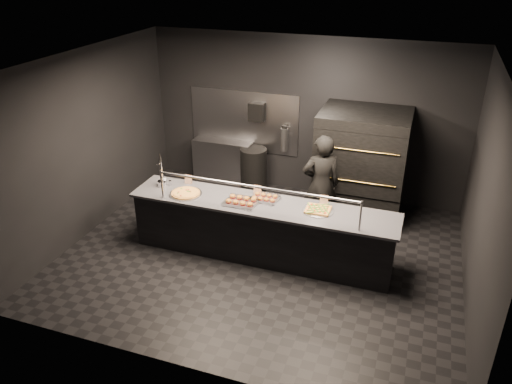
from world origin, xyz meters
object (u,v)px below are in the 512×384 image
pizza_oven (361,164)px  worker (321,185)px  slider_tray_a (241,201)px  trash_bin (254,170)px  prep_shelf (223,162)px  fire_extinguisher (284,139)px  square_pizza (318,210)px  round_pizza (186,193)px  towel_dispenser (257,112)px  slider_tray_b (265,198)px  service_counter (262,230)px  beer_tap (162,177)px

pizza_oven → worker: 1.02m
slider_tray_a → trash_bin: 2.40m
slider_tray_a → prep_shelf: bearing=118.5°
fire_extinguisher → square_pizza: 2.64m
fire_extinguisher → round_pizza: size_ratio=0.98×
pizza_oven → worker: bearing=-121.3°
towel_dispenser → square_pizza: 2.98m
slider_tray_b → trash_bin: bearing=113.8°
round_pizza → prep_shelf: bearing=99.0°
slider_tray_b → prep_shelf: bearing=126.4°
slider_tray_a → slider_tray_b: size_ratio=1.15×
slider_tray_a → trash_bin: size_ratio=0.63×
service_counter → fire_extinguisher: bearing=98.3°
beer_tap → trash_bin: (0.81, 2.13, -0.65)m
towel_dispenser → beer_tap: (-0.81, -2.33, -0.47)m
square_pizza → trash_bin: size_ratio=0.52×
prep_shelf → towel_dispenser: (0.70, 0.07, 1.10)m
slider_tray_b → towel_dispenser: bearing=111.9°
towel_dispenser → worker: 2.19m
trash_bin → pizza_oven: bearing=-7.8°
pizza_oven → beer_tap: bearing=-147.6°
towel_dispenser → worker: (1.57, -1.35, -0.69)m
prep_shelf → square_pizza: (2.45, -2.27, 0.49)m
pizza_oven → slider_tray_b: (-1.20, -1.75, -0.02)m
towel_dispenser → slider_tray_a: size_ratio=0.64×
service_counter → round_pizza: size_ratio=7.97×
fire_extinguisher → trash_bin: fire_extinguisher is taller
fire_extinguisher → beer_tap: beer_tap is taller
square_pizza → worker: (-0.18, 0.98, -0.07)m
towel_dispenser → beer_tap: bearing=-109.1°
fire_extinguisher → slider_tray_b: bearing=-81.2°
slider_tray_a → round_pizza: bearing=-179.6°
pizza_oven → towel_dispenser: 2.23m
slider_tray_b → worker: worker is taller
slider_tray_b → trash_bin: (-0.90, 2.04, -0.51)m
trash_bin → prep_shelf: bearing=169.4°
worker → fire_extinguisher: bearing=-76.8°
service_counter → pizza_oven: bearing=57.7°
prep_shelf → slider_tray_a: slider_tray_a is taller
beer_tap → slider_tray_a: (1.41, -0.14, -0.13)m
round_pizza → slider_tray_a: size_ratio=0.95×
pizza_oven → towel_dispenser: bearing=166.9°
pizza_oven → slider_tray_b: size_ratio=4.05×
round_pizza → worker: size_ratio=0.30×
slider_tray_a → worker: (0.97, 1.12, -0.09)m
square_pizza → worker: size_ratio=0.26×
prep_shelf → square_pizza: square_pizza is taller
towel_dispenser → round_pizza: 2.57m
trash_bin → towel_dispenser: bearing=90.0°
prep_shelf → slider_tray_b: (1.60, -2.17, 0.50)m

